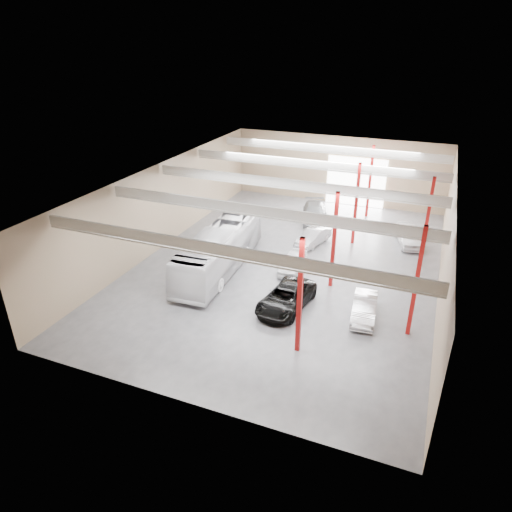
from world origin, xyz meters
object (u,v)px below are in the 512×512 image
Objects in this scene: car_row_b at (313,237)px; car_right_near at (364,308)px; coach_bus at (220,250)px; car_row_a at (293,262)px; black_sedan at (286,298)px; car_row_c at (315,213)px; car_right_far at (409,235)px.

car_right_near is at bearing -42.93° from car_row_b.
coach_bus reaches higher than car_row_a.
black_sedan is 0.97× the size of car_row_c.
car_right_far is (7.74, 8.46, 0.12)m from car_row_a.
car_row_a is at bearing 110.52° from black_sedan.
coach_bus is 11.68m from car_right_near.
car_right_near is at bearing -80.66° from car_row_c.
car_row_b is 8.24m from car_right_far.
black_sedan is 1.14× the size of car_right_far.
car_row_b is (-1.09, 10.50, -0.08)m from black_sedan.
black_sedan is at bearing -98.13° from car_row_c.
car_row_a reaches higher than car_row_b.
black_sedan reaches higher than car_row_b.
car_right_near is (7.33, -14.95, -0.12)m from car_row_c.
car_right_near is (6.03, -9.75, 0.02)m from car_row_b.
coach_bus reaches higher than car_row_b.
black_sedan is 15.14m from car_right_far.
black_sedan is at bearing -78.77° from car_row_a.
car_right_near is (4.94, 0.75, -0.06)m from black_sedan.
car_right_far is at bearing 37.89° from car_row_b.
car_row_b is at bearing 86.70° from car_row_a.
black_sedan is at bearing -30.94° from coach_bus.
car_row_a is 0.96× the size of car_right_near.
car_row_c is 9.13m from car_right_far.
black_sedan is (6.41, -3.31, -0.92)m from coach_bus.
car_row_c reaches higher than car_right_near.
car_row_a is 11.47m from car_right_far.
car_row_c reaches higher than car_row_a.
black_sedan is 10.56m from car_row_b.
car_right_far reaches higher than car_row_b.
car_right_far is (7.61, 3.16, 0.13)m from car_row_b.
car_row_c is (4.02, 12.39, -0.86)m from coach_bus.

